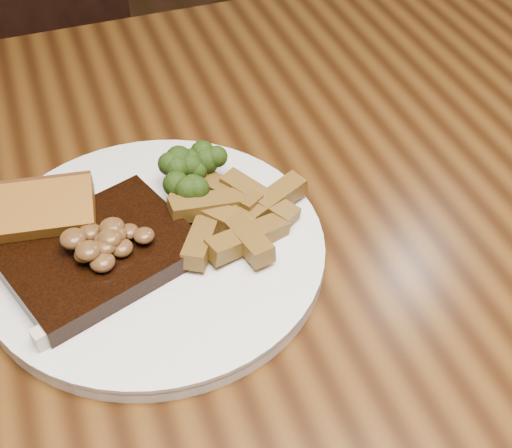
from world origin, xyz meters
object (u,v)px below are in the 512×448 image
Objects in this scene: plate at (155,252)px; potato_wedges at (246,222)px; dining_table at (242,308)px; garlic_bread at (42,228)px; steak at (99,255)px.

plate is 2.96× the size of potato_wedges.
potato_wedges reaches higher than dining_table.
plate is 0.10m from garlic_bread.
steak is at bearing 177.78° from potato_wedges.
plate is at bearing 173.91° from potato_wedges.
dining_table is 0.21m from garlic_bread.
steak is at bearing 177.25° from dining_table.
potato_wedges reaches higher than steak.
plate reaches higher than dining_table.
garlic_bread is at bearing 161.26° from dining_table.
garlic_bread is 0.97× the size of potato_wedges.
garlic_bread is (-0.04, 0.05, -0.00)m from steak.
steak is 1.49× the size of potato_wedges.
dining_table is at bearing -9.74° from garlic_bread.
garlic_bread is at bearing 152.58° from plate.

